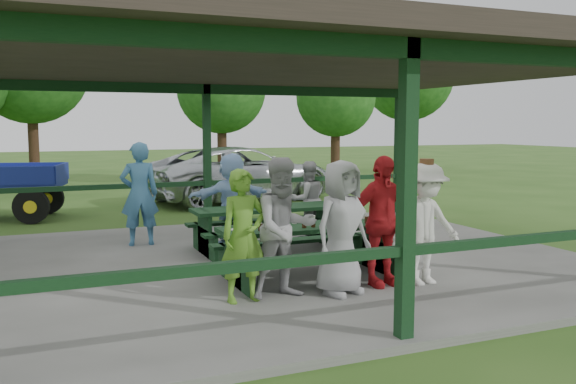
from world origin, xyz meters
name	(u,v)px	position (x,y,z in m)	size (l,w,h in m)	color
ground	(271,266)	(0.00, 0.00, 0.00)	(90.00, 90.00, 0.00)	#2F551A
concrete_slab	(271,263)	(0.00, 0.00, 0.05)	(10.00, 8.00, 0.10)	#61615C
pavilion_structure	(270,65)	(0.00, 0.00, 3.17)	(10.60, 8.60, 3.24)	black
picnic_table_near	(309,244)	(0.12, -1.20, 0.57)	(2.55, 1.39, 0.75)	black
picnic_table_far	(268,223)	(0.25, 0.80, 0.57)	(2.60, 1.39, 0.75)	black
table_setting	(319,222)	(0.29, -1.17, 0.88)	(2.37, 0.45, 0.10)	white
contestant_green	(244,236)	(-1.10, -1.96, 0.92)	(0.60, 0.39, 1.63)	#5B9829
contestant_grey_left	(285,228)	(-0.58, -2.01, 0.98)	(0.86, 0.67, 1.76)	#98989B
contestant_grey_mid	(341,228)	(0.15, -2.13, 0.96)	(0.84, 0.55, 1.72)	#9C9C9F
contestant_red	(381,221)	(0.84, -1.96, 0.98)	(1.03, 0.43, 1.76)	red
contestant_white_fedora	(425,224)	(1.42, -2.14, 0.93)	(1.08, 0.63, 1.71)	silver
spectator_lblue	(232,198)	(-0.15, 1.57, 0.93)	(1.54, 0.49, 1.66)	#95BBE6
spectator_blue	(139,194)	(-1.72, 2.07, 1.03)	(0.68, 0.44, 1.85)	teal
spectator_grey	(307,200)	(1.34, 1.53, 0.84)	(0.71, 0.56, 1.47)	#9B9B9E
pickup_truck	(241,174)	(2.20, 8.15, 0.80)	(2.66, 5.77, 1.60)	silver
tree_left	(30,67)	(-3.43, 14.51, 4.25)	(4.02, 4.02, 6.28)	black
tree_mid	(221,90)	(3.21, 13.55, 3.55)	(3.36, 3.36, 5.26)	black
tree_right	(336,98)	(7.57, 12.60, 3.29)	(3.11, 3.11, 4.87)	black
tree_far_right	(408,75)	(12.80, 15.48, 4.51)	(4.26, 4.26, 6.65)	black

